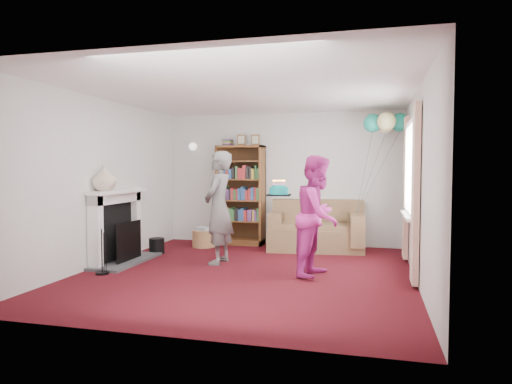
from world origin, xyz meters
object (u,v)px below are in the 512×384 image
(bookcase, at_px, (241,196))
(person_magenta, at_px, (318,216))
(sofa, at_px, (316,231))
(birthday_cake, at_px, (279,191))
(person_striped, at_px, (219,208))

(bookcase, height_order, person_magenta, bookcase)
(sofa, xyz_separation_m, person_magenta, (0.26, -1.97, 0.48))
(person_magenta, height_order, birthday_cake, person_magenta)
(birthday_cake, bearing_deg, bookcase, 119.65)
(sofa, bearing_deg, person_striped, -135.41)
(sofa, bearing_deg, birthday_cake, -106.05)
(sofa, distance_m, person_striped, 2.10)
(sofa, height_order, person_striped, person_striped)
(bookcase, xyz_separation_m, birthday_cake, (1.15, -2.02, 0.21))
(bookcase, xyz_separation_m, person_magenta, (1.73, -2.20, -0.11))
(person_striped, xyz_separation_m, birthday_cake, (0.98, -0.21, 0.28))
(person_striped, relative_size, person_magenta, 1.05)
(bookcase, bearing_deg, person_magenta, -51.88)
(birthday_cake, bearing_deg, sofa, 79.91)
(bookcase, distance_m, person_magenta, 2.80)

